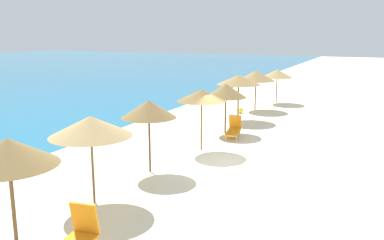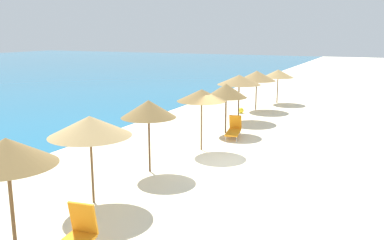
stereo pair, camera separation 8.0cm
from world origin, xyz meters
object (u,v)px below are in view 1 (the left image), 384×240
Objects in this scene: beach_umbrella_6 at (226,91)px; beach_umbrella_9 at (277,74)px; beach_umbrella_4 at (149,109)px; beach_umbrella_3 at (91,126)px; beach_umbrella_2 at (8,152)px; beach_umbrella_7 at (239,80)px; beach_ball at (240,110)px; beach_umbrella_5 at (202,95)px; lounge_chair_0 at (234,129)px; lounge_chair_2 at (76,237)px; beach_umbrella_8 at (256,76)px.

beach_umbrella_9 is (10.45, -0.14, -0.04)m from beach_umbrella_6.
beach_umbrella_3 is at bearing 178.61° from beach_umbrella_4.
beach_umbrella_7 is at bearing 1.48° from beach_umbrella_2.
beach_umbrella_3 is 15.76m from beach_ball.
beach_umbrella_4 is 1.06× the size of beach_umbrella_6.
beach_umbrella_5 is (6.71, -0.64, 0.05)m from beach_umbrella_3.
beach_umbrella_6 is at bearing -0.08° from beach_umbrella_2.
beach_umbrella_5 is at bearing -9.09° from beach_umbrella_4.
beach_umbrella_7 reaches higher than beach_umbrella_6.
beach_umbrella_9 is at bearing -98.40° from lounge_chair_0.
lounge_chair_2 is (0.63, -1.16, -2.04)m from beach_umbrella_2.
beach_umbrella_2 reaches higher than beach_ball.
beach_umbrella_8 is 1.75× the size of lounge_chair_2.
beach_umbrella_8 is (10.52, 0.63, -0.15)m from beach_umbrella_5.
beach_umbrella_2 is at bearing -172.10° from beach_umbrella_3.
beach_umbrella_5 is at bearing 67.78° from lounge_chair_0.
beach_umbrella_5 reaches higher than lounge_chair_2.
beach_umbrella_2 is at bearing 179.61° from beach_umbrella_9.
lounge_chair_2 is at bearing 80.91° from lounge_chair_0.
beach_umbrella_4 reaches higher than beach_umbrella_6.
beach_umbrella_5 is at bearing -172.72° from beach_ball.
lounge_chair_2 is (-5.96, -1.55, -1.87)m from beach_umbrella_4.
beach_umbrella_2 is 7.82× the size of beach_ball.
beach_umbrella_8 is at bearing 3.89° from beach_umbrella_6.
lounge_chair_0 is (-7.75, -1.17, -1.89)m from beach_umbrella_8.
beach_umbrella_2 is at bearing 20.38° from lounge_chair_2.
beach_umbrella_6 is at bearing -3.37° from beach_umbrella_4.
beach_umbrella_5 is at bearing -177.48° from beach_umbrella_6.
beach_umbrella_2 is 23.98m from beach_umbrella_9.
lounge_chair_0 is (2.76, -0.54, -2.04)m from beach_umbrella_5.
beach_ball is at bearing 162.88° from beach_umbrella_8.
beach_umbrella_2 reaches higher than beach_umbrella_8.
beach_umbrella_2 is 6.60m from beach_umbrella_4.
lounge_chair_2 is at bearing -149.38° from beach_umbrella_3.
beach_umbrella_4 is 14.02m from beach_umbrella_8.
beach_umbrella_3 is at bearing 177.26° from beach_umbrella_6.
lounge_chair_0 is at bearing -164.28° from beach_umbrella_7.
beach_umbrella_5 is at bearing -0.96° from beach_umbrella_2.
beach_umbrella_2 reaches higher than lounge_chair_0.
beach_umbrella_4 reaches higher than beach_ball.
beach_umbrella_5 is 1.53× the size of lounge_chair_0.
beach_umbrella_9 reaches higher than beach_ball.
beach_umbrella_3 reaches higher than beach_umbrella_6.
lounge_chair_2 is 18.47m from beach_ball.
beach_umbrella_5 is (3.50, -0.56, 0.06)m from beach_umbrella_4.
lounge_chair_2 is (-19.97, -1.62, -1.78)m from beach_umbrella_8.
beach_umbrella_4 is 10.32m from beach_umbrella_7.
beach_ball is at bearing 167.31° from beach_umbrella_9.
beach_umbrella_4 is 1.03× the size of beach_umbrella_8.
beach_umbrella_4 is 6.43m from lounge_chair_2.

